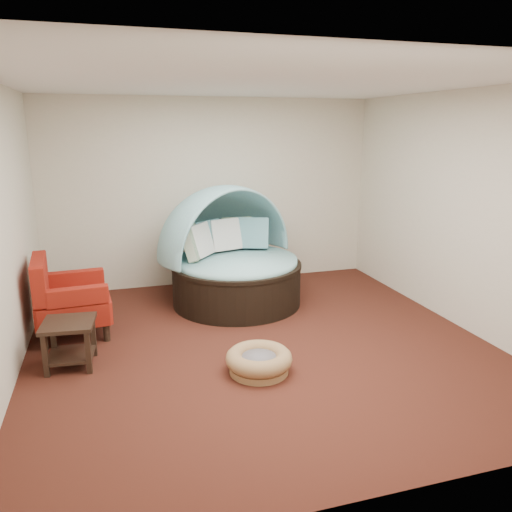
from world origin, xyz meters
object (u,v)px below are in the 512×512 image
object	(u,v)px
canopy_daybed	(231,249)
pet_basket	(259,361)
side_table	(70,337)
red_armchair	(67,299)

from	to	relation	value
canopy_daybed	pet_basket	size ratio (longest dim) A/B	2.79
canopy_daybed	side_table	distance (m)	2.53
pet_basket	side_table	xyz separation A→B (m)	(-1.79, 0.68, 0.19)
canopy_daybed	red_armchair	distance (m)	2.21
canopy_daybed	pet_basket	xyz separation A→B (m)	(-0.25, -2.11, -0.63)
pet_basket	red_armchair	size ratio (longest dim) A/B	0.88
pet_basket	side_table	world-z (taller)	side_table
red_armchair	side_table	world-z (taller)	red_armchair
pet_basket	canopy_daybed	bearing A→B (deg)	83.24
canopy_daybed	side_table	xyz separation A→B (m)	(-2.04, -1.43, -0.44)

